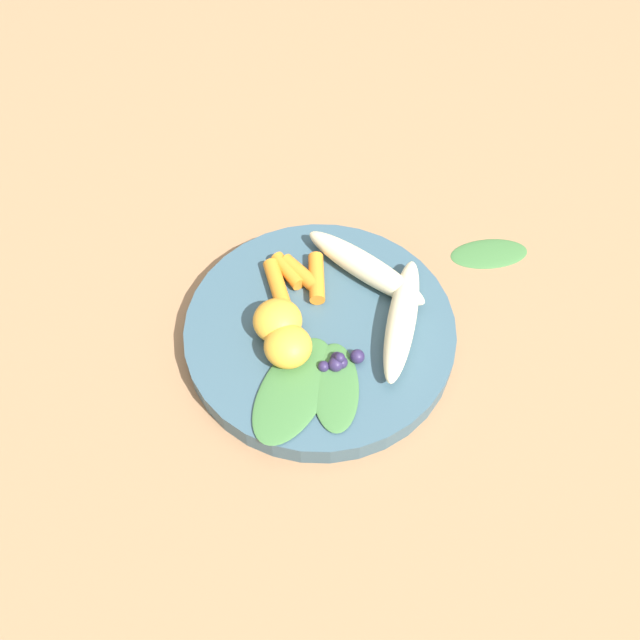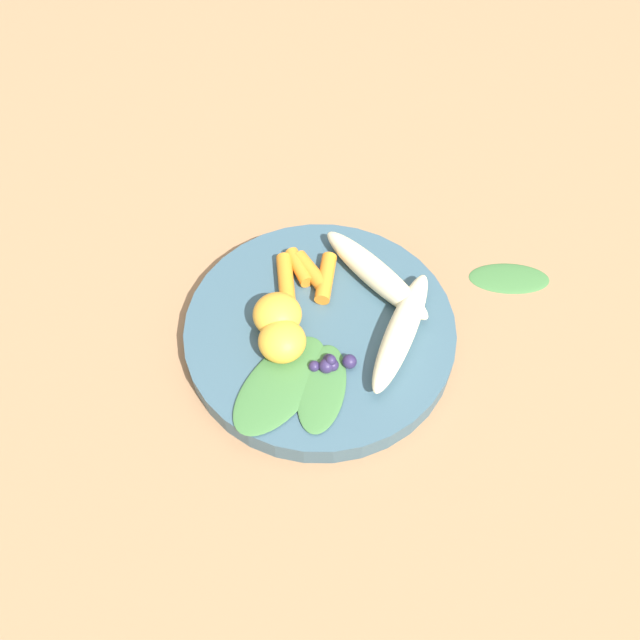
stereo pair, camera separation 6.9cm
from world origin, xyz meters
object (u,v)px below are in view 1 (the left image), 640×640
object	(u,v)px
kale_leaf_stray	(489,252)
banana_peeled_left	(365,267)
banana_peeled_right	(402,319)
orange_segment_near	(288,346)
bowl	(320,333)

from	to	relation	value
kale_leaf_stray	banana_peeled_left	bearing A→B (deg)	-168.38
banana_peeled_right	orange_segment_near	xyz separation A→B (m)	(0.07, -0.10, 0.00)
bowl	banana_peeled_left	bearing A→B (deg)	162.25
orange_segment_near	banana_peeled_right	bearing A→B (deg)	125.41
orange_segment_near	kale_leaf_stray	world-z (taller)	orange_segment_near
orange_segment_near	banana_peeled_left	bearing A→B (deg)	160.62
banana_peeled_right	kale_leaf_stray	bearing A→B (deg)	-31.05
banana_peeled_left	orange_segment_near	bearing A→B (deg)	91.08
bowl	banana_peeled_left	distance (m)	0.08
banana_peeled_left	banana_peeled_right	size ratio (longest dim) A/B	1.00
bowl	banana_peeled_left	xyz separation A→B (m)	(-0.08, 0.02, 0.03)
banana_peeled_right	kale_leaf_stray	distance (m)	0.17
banana_peeled_left	banana_peeled_right	world-z (taller)	same
bowl	kale_leaf_stray	distance (m)	0.22
bowl	banana_peeled_right	size ratio (longest dim) A/B	1.84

